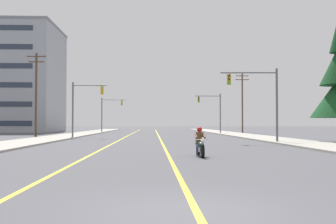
{
  "coord_description": "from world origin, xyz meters",
  "views": [
    {
      "loc": [
        -0.68,
        -7.18,
        1.64
      ],
      "look_at": [
        0.67,
        25.84,
        2.6
      ],
      "focal_mm": 41.36,
      "sensor_mm": 36.0,
      "label": 1
    }
  ],
  "objects_px": {
    "traffic_signal_mid_right": "(213,108)",
    "utility_pole_right_far": "(242,101)",
    "motorcycle_with_rider": "(200,145)",
    "traffic_signal_mid_left": "(109,110)",
    "traffic_signal_near_right": "(261,94)",
    "traffic_signal_near_left": "(83,102)",
    "utility_pole_left_near": "(36,92)"
  },
  "relations": [
    {
      "from": "traffic_signal_near_left",
      "to": "utility_pole_right_far",
      "type": "xyz_separation_m",
      "value": [
        23.18,
        22.39,
        1.44
      ]
    },
    {
      "from": "motorcycle_with_rider",
      "to": "utility_pole_right_far",
      "type": "relative_size",
      "value": 0.22
    },
    {
      "from": "traffic_signal_near_right",
      "to": "motorcycle_with_rider",
      "type": "bearing_deg",
      "value": -117.48
    },
    {
      "from": "traffic_signal_mid_right",
      "to": "traffic_signal_mid_left",
      "type": "distance_m",
      "value": 19.99
    },
    {
      "from": "motorcycle_with_rider",
      "to": "traffic_signal_mid_left",
      "type": "height_order",
      "value": "traffic_signal_mid_left"
    },
    {
      "from": "traffic_signal_near_right",
      "to": "traffic_signal_near_left",
      "type": "height_order",
      "value": "same"
    },
    {
      "from": "traffic_signal_mid_right",
      "to": "utility_pole_right_far",
      "type": "distance_m",
      "value": 8.85
    },
    {
      "from": "traffic_signal_mid_right",
      "to": "motorcycle_with_rider",
      "type": "bearing_deg",
      "value": -99.9
    },
    {
      "from": "traffic_signal_mid_left",
      "to": "utility_pole_right_far",
      "type": "height_order",
      "value": "utility_pole_right_far"
    },
    {
      "from": "traffic_signal_mid_left",
      "to": "utility_pole_right_far",
      "type": "bearing_deg",
      "value": -9.42
    },
    {
      "from": "motorcycle_with_rider",
      "to": "utility_pole_left_near",
      "type": "distance_m",
      "value": 32.61
    },
    {
      "from": "traffic_signal_mid_right",
      "to": "traffic_signal_mid_left",
      "type": "bearing_deg",
      "value": 149.46
    },
    {
      "from": "traffic_signal_mid_left",
      "to": "utility_pole_left_near",
      "type": "relative_size",
      "value": 0.62
    },
    {
      "from": "traffic_signal_near_left",
      "to": "traffic_signal_mid_left",
      "type": "bearing_deg",
      "value": 90.17
    },
    {
      "from": "traffic_signal_mid_right",
      "to": "utility_pole_left_near",
      "type": "xyz_separation_m",
      "value": [
        -23.31,
        -12.5,
        1.35
      ]
    },
    {
      "from": "traffic_signal_near_right",
      "to": "traffic_signal_mid_right",
      "type": "relative_size",
      "value": 1.0
    },
    {
      "from": "traffic_signal_near_right",
      "to": "traffic_signal_near_left",
      "type": "xyz_separation_m",
      "value": [
        -16.74,
        11.47,
        -0.06
      ]
    },
    {
      "from": "motorcycle_with_rider",
      "to": "traffic_signal_near_left",
      "type": "bearing_deg",
      "value": 112.6
    },
    {
      "from": "traffic_signal_mid_right",
      "to": "utility_pole_left_near",
      "type": "height_order",
      "value": "utility_pole_left_near"
    },
    {
      "from": "motorcycle_with_rider",
      "to": "traffic_signal_mid_right",
      "type": "height_order",
      "value": "traffic_signal_mid_right"
    },
    {
      "from": "utility_pole_left_near",
      "to": "traffic_signal_mid_right",
      "type": "bearing_deg",
      "value": 28.2
    },
    {
      "from": "traffic_signal_mid_right",
      "to": "utility_pole_right_far",
      "type": "bearing_deg",
      "value": 46.17
    },
    {
      "from": "motorcycle_with_rider",
      "to": "utility_pole_left_near",
      "type": "xyz_separation_m",
      "value": [
        -16.27,
        27.85,
        4.81
      ]
    },
    {
      "from": "traffic_signal_mid_right",
      "to": "utility_pole_right_far",
      "type": "height_order",
      "value": "utility_pole_right_far"
    },
    {
      "from": "motorcycle_with_rider",
      "to": "traffic_signal_near_left",
      "type": "xyz_separation_m",
      "value": [
        -10.09,
        24.25,
        3.45
      ]
    },
    {
      "from": "motorcycle_with_rider",
      "to": "traffic_signal_near_right",
      "type": "bearing_deg",
      "value": 62.52
    },
    {
      "from": "motorcycle_with_rider",
      "to": "utility_pole_right_far",
      "type": "xyz_separation_m",
      "value": [
        13.09,
        46.64,
        4.89
      ]
    },
    {
      "from": "traffic_signal_mid_right",
      "to": "utility_pole_left_near",
      "type": "distance_m",
      "value": 26.48
    },
    {
      "from": "motorcycle_with_rider",
      "to": "traffic_signal_mid_left",
      "type": "xyz_separation_m",
      "value": [
        -10.17,
        50.5,
        3.47
      ]
    },
    {
      "from": "traffic_signal_near_left",
      "to": "utility_pole_left_near",
      "type": "bearing_deg",
      "value": 149.76
    },
    {
      "from": "traffic_signal_near_left",
      "to": "utility_pole_left_near",
      "type": "xyz_separation_m",
      "value": [
        -6.17,
        3.6,
        1.36
      ]
    },
    {
      "from": "traffic_signal_near_left",
      "to": "traffic_signal_mid_right",
      "type": "distance_m",
      "value": 23.51
    }
  ]
}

